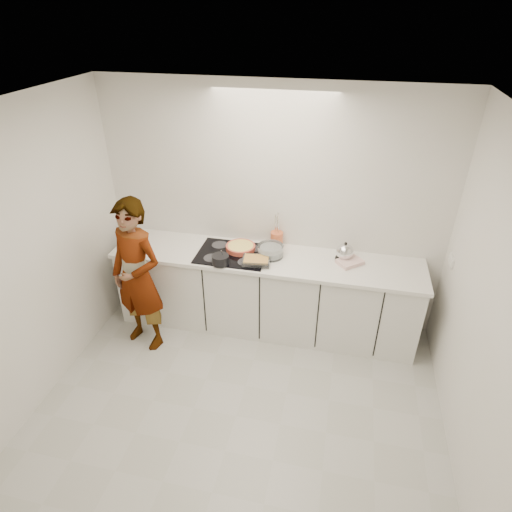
% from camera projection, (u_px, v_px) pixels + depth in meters
% --- Properties ---
extents(floor, '(3.60, 3.20, 0.00)m').
position_uv_depth(floor, '(236.00, 416.00, 3.82)').
color(floor, '#BABAB4').
rests_on(floor, ground).
extents(ceiling, '(3.60, 3.20, 0.00)m').
position_uv_depth(ceiling, '(225.00, 119.00, 2.49)').
color(ceiling, white).
rests_on(ceiling, wall_back).
extents(wall_back, '(3.60, 0.00, 2.60)m').
position_uv_depth(wall_back, '(272.00, 210.00, 4.49)').
color(wall_back, silver).
rests_on(wall_back, ground).
extents(wall_left, '(0.00, 3.20, 2.60)m').
position_uv_depth(wall_left, '(19.00, 271.00, 3.49)').
color(wall_left, silver).
rests_on(wall_left, ground).
extents(wall_right, '(0.02, 3.20, 2.60)m').
position_uv_depth(wall_right, '(494.00, 333.00, 2.84)').
color(wall_right, silver).
rests_on(wall_right, ground).
extents(base_cabinets, '(3.20, 0.58, 0.87)m').
position_uv_depth(base_cabinets, '(265.00, 294.00, 4.67)').
color(base_cabinets, silver).
rests_on(base_cabinets, floor).
extents(countertop, '(3.24, 0.64, 0.04)m').
position_uv_depth(countertop, '(265.00, 259.00, 4.44)').
color(countertop, white).
rests_on(countertop, base_cabinets).
extents(hob, '(0.72, 0.54, 0.01)m').
position_uv_depth(hob, '(232.00, 254.00, 4.47)').
color(hob, black).
rests_on(hob, countertop).
extents(tart_dish, '(0.40, 0.40, 0.05)m').
position_uv_depth(tart_dish, '(241.00, 247.00, 4.52)').
color(tart_dish, '#CF4E39').
rests_on(tart_dish, hob).
extents(saucepan, '(0.22, 0.22, 0.16)m').
position_uv_depth(saucepan, '(220.00, 260.00, 4.26)').
color(saucepan, black).
rests_on(saucepan, hob).
extents(baking_dish, '(0.29, 0.23, 0.05)m').
position_uv_depth(baking_dish, '(256.00, 260.00, 4.29)').
color(baking_dish, silver).
rests_on(baking_dish, hob).
extents(mixing_bowl, '(0.32, 0.32, 0.12)m').
position_uv_depth(mixing_bowl, '(271.00, 251.00, 4.41)').
color(mixing_bowl, silver).
rests_on(mixing_bowl, countertop).
extents(tea_towel, '(0.30, 0.29, 0.04)m').
position_uv_depth(tea_towel, '(350.00, 262.00, 4.30)').
color(tea_towel, white).
rests_on(tea_towel, countertop).
extents(kettle, '(0.20, 0.20, 0.21)m').
position_uv_depth(kettle, '(345.00, 252.00, 4.33)').
color(kettle, black).
rests_on(kettle, countertop).
extents(utensil_crock, '(0.17, 0.17, 0.17)m').
position_uv_depth(utensil_crock, '(277.00, 239.00, 4.58)').
color(utensil_crock, '#D35F34').
rests_on(utensil_crock, countertop).
extents(cook, '(0.69, 0.56, 1.65)m').
position_uv_depth(cook, '(137.00, 277.00, 4.26)').
color(cook, silver).
rests_on(cook, floor).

